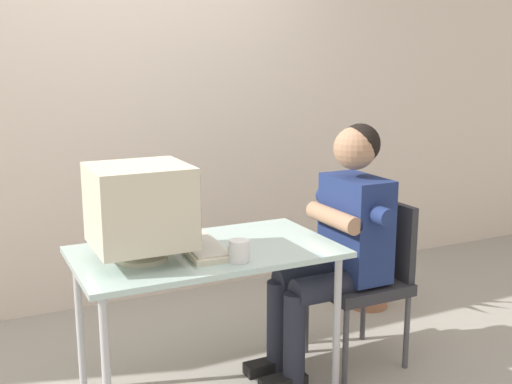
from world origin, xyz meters
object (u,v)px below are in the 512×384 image
object	(u,v)px
person_seated	(339,236)
office_chair	(367,272)
keyboard	(201,246)
desk_mug	(239,251)
desk	(206,262)
potted_plant	(369,258)
crt_monitor	(141,206)

from	to	relation	value
person_seated	office_chair	bearing A→B (deg)	0.00
keyboard	office_chair	world-z (taller)	office_chair
office_chair	desk_mug	bearing A→B (deg)	-167.29
desk	office_chair	xyz separation A→B (m)	(0.90, -0.04, -0.17)
office_chair	potted_plant	distance (m)	0.76
crt_monitor	desk_mug	world-z (taller)	crt_monitor
keyboard	desk_mug	world-z (taller)	desk_mug
person_seated	crt_monitor	bearing A→B (deg)	178.73
person_seated	desk_mug	bearing A→B (deg)	-163.87
desk_mug	office_chair	bearing A→B (deg)	12.71
desk	office_chair	bearing A→B (deg)	-2.75
desk	potted_plant	world-z (taller)	potted_plant
keyboard	person_seated	size ratio (longest dim) A/B	0.37
crt_monitor	office_chair	distance (m)	1.30
office_chair	person_seated	size ratio (longest dim) A/B	0.67
desk	keyboard	bearing A→B (deg)	169.82
person_seated	desk_mug	xyz separation A→B (m)	(-0.65, -0.19, 0.06)
desk	office_chair	world-z (taller)	office_chair
keyboard	office_chair	xyz separation A→B (m)	(0.93, -0.05, -0.25)
desk_mug	crt_monitor	bearing A→B (deg)	150.37
keyboard	desk_mug	size ratio (longest dim) A/B	4.69
office_chair	crt_monitor	bearing A→B (deg)	178.93
crt_monitor	desk_mug	distance (m)	0.47
keyboard	potted_plant	bearing A→B (deg)	21.48
crt_monitor	keyboard	world-z (taller)	crt_monitor
office_chair	desk	bearing A→B (deg)	177.25
potted_plant	desk_mug	distance (m)	1.57
potted_plant	office_chair	bearing A→B (deg)	-127.44
crt_monitor	office_chair	bearing A→B (deg)	-1.07
desk	crt_monitor	distance (m)	0.44
potted_plant	desk_mug	bearing A→B (deg)	-148.87
person_seated	potted_plant	size ratio (longest dim) A/B	1.74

